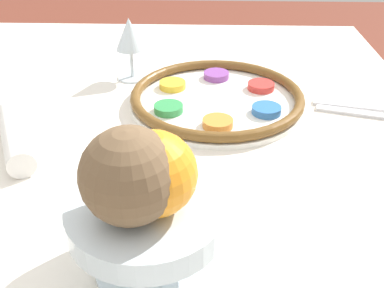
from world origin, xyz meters
The scene contains 8 objects.
seder_plate centered at (-0.23, 0.13, 0.77)m, with size 0.35×0.35×0.03m.
wine_glass centered at (-0.35, -0.06, 0.85)m, with size 0.07×0.07×0.14m.
fruit_stand centered at (0.21, 0.04, 0.82)m, with size 0.18×0.18×0.10m.
orange_fruit centered at (0.21, 0.05, 0.90)m, with size 0.09×0.09×0.09m.
coconut centered at (0.23, 0.03, 0.90)m, with size 0.10×0.10×0.10m.
napkin_roll centered at (-0.05, -0.21, 0.78)m, with size 0.19×0.12×0.05m.
fork_left centered at (-0.22, 0.42, 0.76)m, with size 0.06×0.20×0.01m.
fork_right centered at (-0.19, 0.42, 0.76)m, with size 0.07×0.20×0.01m.
Camera 1 is at (0.58, 0.10, 1.16)m, focal length 42.00 mm.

